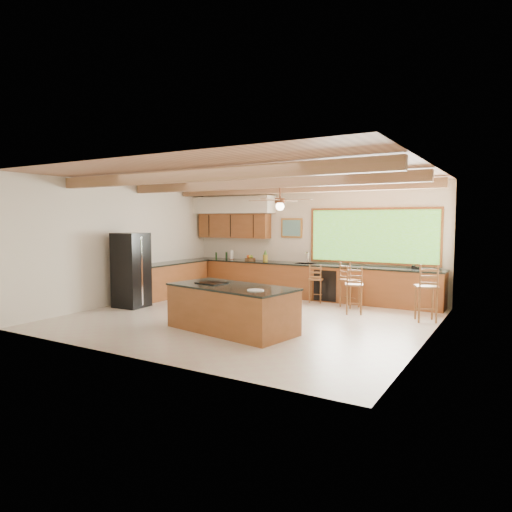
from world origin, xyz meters
The scene contains 9 objects.
ground centered at (0.00, 0.00, 0.00)m, with size 7.20×7.20×0.00m, color beige.
room_shell centered at (-0.17, 0.65, 2.21)m, with size 7.27×6.54×3.02m.
counter_run centered at (-0.82, 2.52, 0.46)m, with size 7.12×3.10×1.25m.
island centered at (0.32, -1.09, 0.43)m, with size 2.60×1.55×0.87m.
refrigerator centered at (-3.05, -0.33, 0.88)m, with size 0.73×0.71×1.77m.
bar_stool_a centered at (0.51, 2.40, 0.58)m, with size 0.42×0.42×0.98m.
bar_stool_b centered at (1.78, 1.54, 0.63)m, with size 0.49×0.49×1.07m.
bar_stool_c centered at (1.45, 2.22, 0.64)m, with size 0.50×0.50×1.07m.
bar_stool_d centered at (3.30, 1.54, 0.70)m, with size 0.56×0.56×1.19m.
Camera 1 is at (4.98, -8.10, 2.08)m, focal length 32.00 mm.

